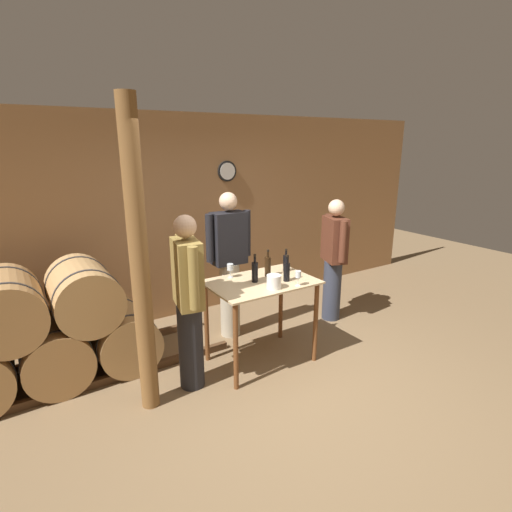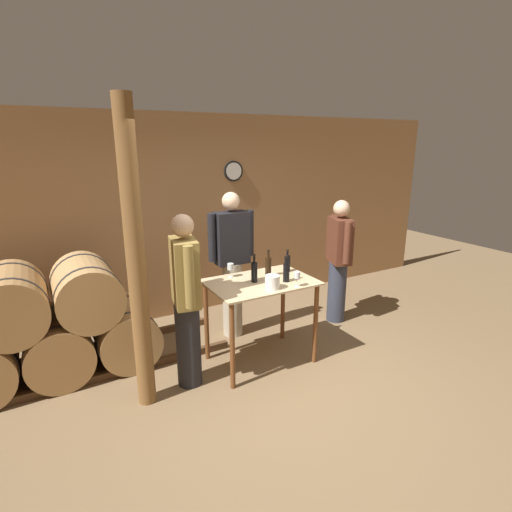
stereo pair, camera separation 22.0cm
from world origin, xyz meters
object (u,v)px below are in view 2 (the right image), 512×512
(wine_bottle_center, at_px, (286,272))
(person_host, at_px, (186,298))
(person_visitor_with_scarf, at_px, (232,262))
(wine_bottle_left, at_px, (268,266))
(ice_bucket, at_px, (272,282))
(wine_bottle_right, at_px, (287,263))
(wine_glass_near_center, at_px, (297,276))
(wooden_post, at_px, (136,263))
(wine_bottle_far_left, at_px, (254,271))
(wine_glass_near_left, at_px, (230,267))
(person_visitor_bearded, at_px, (339,259))

(wine_bottle_center, relative_size, person_host, 0.17)
(person_visitor_with_scarf, bearing_deg, wine_bottle_left, -77.82)
(wine_bottle_center, xyz_separation_m, person_visitor_with_scarf, (-0.21, 0.86, -0.09))
(ice_bucket, height_order, person_host, person_host)
(wine_bottle_left, xyz_separation_m, person_host, (-0.98, -0.13, -0.13))
(wine_bottle_center, relative_size, wine_bottle_right, 1.10)
(ice_bucket, bearing_deg, wine_bottle_left, 65.10)
(wine_bottle_right, height_order, wine_glass_near_center, wine_bottle_right)
(wine_bottle_right, bearing_deg, wooden_post, -171.79)
(wine_bottle_far_left, xyz_separation_m, wine_bottle_center, (0.30, -0.15, -0.01))
(person_host, bearing_deg, wooden_post, -170.17)
(wine_glass_near_left, relative_size, ice_bucket, 1.04)
(person_host, bearing_deg, wine_bottle_far_left, 3.52)
(ice_bucket, bearing_deg, wine_glass_near_left, 111.31)
(wine_bottle_right, relative_size, wine_glass_near_left, 1.69)
(wine_bottle_center, bearing_deg, wine_bottle_left, 107.89)
(wine_glass_near_left, bearing_deg, wooden_post, -160.08)
(wine_glass_near_center, relative_size, person_visitor_with_scarf, 0.09)
(wine_glass_near_center, xyz_separation_m, person_visitor_bearded, (1.17, 0.72, -0.18))
(person_visitor_bearded, bearing_deg, wine_bottle_right, -164.78)
(wine_bottle_left, distance_m, ice_bucket, 0.39)
(wine_bottle_right, height_order, ice_bucket, wine_bottle_right)
(wine_bottle_left, relative_size, wine_bottle_center, 1.05)
(wine_bottle_left, relative_size, person_host, 0.17)
(person_visitor_bearded, bearing_deg, wine_bottle_far_left, -165.24)
(person_visitor_with_scarf, bearing_deg, wine_glass_near_center, -78.02)
(wooden_post, bearing_deg, wine_bottle_center, -1.07)
(wooden_post, bearing_deg, wine_bottle_right, 8.21)
(person_visitor_bearded, bearing_deg, wooden_post, -169.18)
(wine_bottle_right, relative_size, ice_bucket, 1.75)
(wine_bottle_center, distance_m, ice_bucket, 0.27)
(wine_bottle_far_left, height_order, wine_glass_near_left, wine_bottle_far_left)
(ice_bucket, bearing_deg, person_visitor_bearded, 24.69)
(wine_bottle_far_left, distance_m, wine_bottle_center, 0.33)
(person_host, xyz_separation_m, person_visitor_with_scarf, (0.85, 0.75, 0.04))
(person_visitor_with_scarf, distance_m, person_visitor_bearded, 1.43)
(person_visitor_bearded, bearing_deg, wine_glass_near_left, -175.51)
(wine_bottle_right, height_order, person_visitor_with_scarf, person_visitor_with_scarf)
(person_host, xyz_separation_m, person_visitor_bearded, (2.24, 0.44, -0.05))
(wooden_post, distance_m, wine_bottle_left, 1.48)
(wine_bottle_right, distance_m, ice_bucket, 0.58)
(wine_glass_near_center, bearing_deg, wine_bottle_center, 93.12)
(wooden_post, bearing_deg, wine_bottle_left, 8.31)
(ice_bucket, height_order, person_visitor_bearded, person_visitor_bearded)
(wine_glass_near_left, bearing_deg, wine_bottle_center, -43.14)
(wine_glass_near_left, relative_size, wine_glass_near_center, 0.96)
(wine_bottle_far_left, relative_size, person_host, 0.17)
(wine_bottle_left, relative_size, ice_bucket, 2.02)
(wine_bottle_far_left, xyz_separation_m, ice_bucket, (0.06, -0.26, -0.05))
(person_host, bearing_deg, wine_bottle_right, 7.62)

